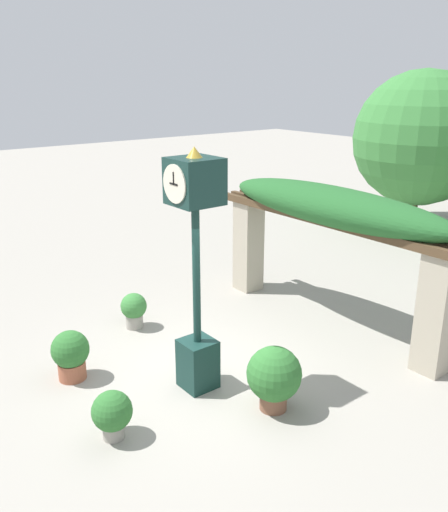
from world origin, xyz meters
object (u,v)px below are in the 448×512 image
Objects in this scene: potted_plant_near_left at (112,413)px; potted_plant_far_right at (134,309)px; potted_plant_far_left at (71,354)px; pedestal_clock at (196,260)px; potted_plant_near_right at (274,376)px.

potted_plant_far_right is at bearing 146.06° from potted_plant_near_left.
pedestal_clock is at bearing 45.55° from potted_plant_far_left.
potted_plant_near_left is at bearing -5.81° from potted_plant_far_left.
pedestal_clock reaches higher than potted_plant_far_left.
potted_plant_near_left is 0.84× the size of potted_plant_far_left.
pedestal_clock is 5.31× the size of potted_plant_far_right.
potted_plant_near_right reaches higher than potted_plant_near_left.
potted_plant_far_left is (-1.72, 0.18, 0.06)m from potted_plant_near_left.
potted_plant_far_left is at bearing -58.94° from potted_plant_far_right.
potted_plant_near_right is (0.81, 2.09, 0.15)m from potted_plant_near_left.
potted_plant_far_left is (-1.39, -1.42, -1.60)m from pedestal_clock.
potted_plant_far_right is (-3.53, -0.26, -0.14)m from potted_plant_near_right.
pedestal_clock reaches higher than potted_plant_far_right.
potted_plant_near_right reaches higher than potted_plant_far_left.
potted_plant_near_right is at bearing 37.09° from potted_plant_far_left.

